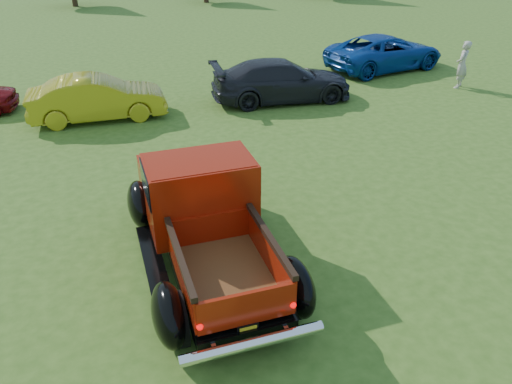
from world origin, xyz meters
TOP-DOWN VIEW (x-y plane):
  - ground at (0.00, 0.00)m, footprint 120.00×120.00m
  - pickup_truck at (-0.89, 0.06)m, footprint 2.44×5.11m
  - show_car_yellow at (-2.38, 7.79)m, footprint 4.01×1.46m
  - show_car_grey at (3.50, 7.77)m, footprint 4.76×2.20m
  - show_car_blue at (8.79, 10.18)m, footprint 5.22×3.13m
  - spectator at (10.07, 7.16)m, footprint 0.71×0.69m

SIDE VIEW (x-z plane):
  - ground at x=0.00m, z-range 0.00..0.00m
  - show_car_yellow at x=-2.38m, z-range 0.00..1.31m
  - show_car_grey at x=3.50m, z-range 0.00..1.35m
  - show_car_blue at x=8.79m, z-range 0.00..1.36m
  - spectator at x=10.07m, z-range 0.00..1.65m
  - pickup_truck at x=-0.89m, z-range -0.05..1.83m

